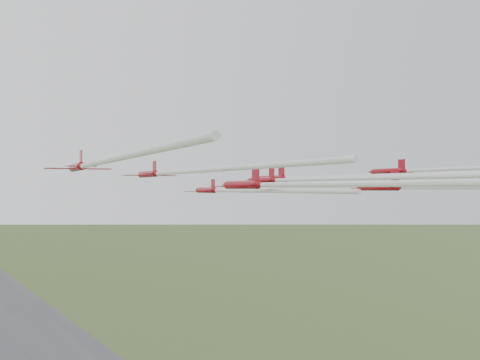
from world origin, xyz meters
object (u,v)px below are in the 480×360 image
jet_row3_left (95,163)px  jet_row4_left (298,184)px  jet_row3_mid (310,179)px  jet_lead (234,191)px  jet_row2_right (320,178)px  jet_row2_left (182,172)px  jet_row3_right (468,168)px  jet_row4_right (455,187)px

jet_row3_left → jet_row4_left: 23.75m
jet_row4_left → jet_row3_mid: bearing=51.4°
jet_lead → jet_row2_right: size_ratio=0.91×
jet_row2_right → jet_row3_left: 42.48m
jet_row3_mid → jet_row4_left: bearing=-127.2°
jet_row4_left → jet_row2_left: bearing=98.5°
jet_lead → jet_row4_left: 44.86m
jet_row3_left → jet_row3_mid: (29.91, -1.41, -1.68)m
jet_row2_left → jet_row4_left: size_ratio=1.17×
jet_row2_left → jet_row3_right: jet_row3_right is taller
jet_row3_mid → jet_row3_right: jet_row3_right is taller
jet_row2_right → jet_row3_mid: jet_row2_right is taller
jet_row4_right → jet_row2_left: bearing=140.6°
jet_lead → jet_row3_mid: bearing=-91.4°
jet_row3_mid → jet_row4_right: jet_row3_mid is taller
jet_row2_left → jet_row3_mid: jet_row2_left is taller
jet_row2_left → jet_row3_mid: bearing=-28.5°
jet_row3_mid → jet_row4_right: 19.45m
jet_row2_right → jet_row3_left: size_ratio=1.07×
jet_row2_right → jet_row4_right: jet_row2_right is taller
jet_row2_right → jet_row2_left: bearing=-173.1°
jet_row2_right → jet_row3_right: 23.04m
jet_row3_right → jet_row4_left: size_ratio=1.25×
jet_row3_mid → jet_row3_right: 26.90m
jet_row3_mid → jet_row2_left: bearing=150.3°
jet_row3_right → jet_row4_left: 39.80m
jet_row2_left → jet_row3_mid: (15.02, -9.81, -1.08)m
jet_row4_left → jet_row3_right: bearing=15.4°
jet_row3_mid → jet_row3_right: bearing=-7.6°
jet_row3_mid → jet_row4_left: size_ratio=1.02×
jet_row4_right → jet_row3_mid: bearing=127.3°
jet_lead → jet_row3_mid: jet_row3_mid is taller
jet_row2_left → jet_row3_mid: size_ratio=1.15×
jet_row3_left → jet_row4_right: (39.36, -18.37, -2.75)m
jet_row4_left → jet_row4_right: 21.91m
jet_row3_right → jet_row4_right: bearing=-141.3°
jet_row3_right → jet_row4_left: bearing=-163.0°
jet_lead → jet_row4_right: 45.03m
jet_row2_left → jet_row2_right: jet_row2_left is taller
jet_row3_mid → jet_row4_left: jet_row3_mid is taller
jet_row4_right → jet_row3_left: bearing=163.1°
jet_row3_mid → jet_lead: bearing=86.3°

